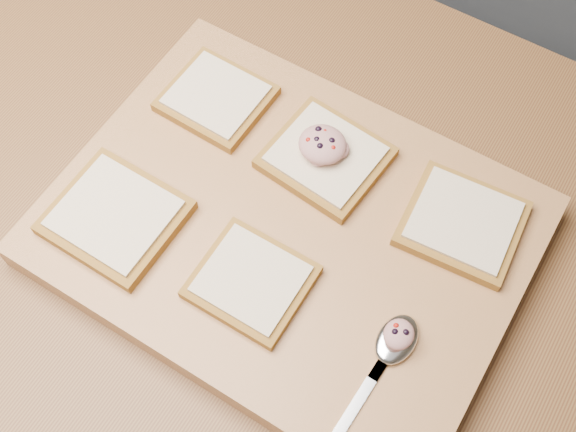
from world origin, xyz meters
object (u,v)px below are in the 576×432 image
at_px(cutting_board, 288,231).
at_px(tuna_salad_dollop, 322,144).
at_px(spoon, 390,351).
at_px(bread_far_center, 326,157).

distance_m(cutting_board, tuna_salad_dollop, 0.10).
bearing_deg(tuna_salad_dollop, spoon, -43.10).
bearing_deg(cutting_board, tuna_salad_dollop, 96.68).
relative_size(cutting_board, spoon, 2.62).
bearing_deg(cutting_board, bread_far_center, 93.25).
distance_m(bread_far_center, spoon, 0.23).
distance_m(bread_far_center, tuna_salad_dollop, 0.02).
height_order(tuna_salad_dollop, spoon, tuna_salad_dollop).
height_order(bread_far_center, spoon, bread_far_center).
xyz_separation_m(cutting_board, tuna_salad_dollop, (-0.01, 0.09, 0.05)).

